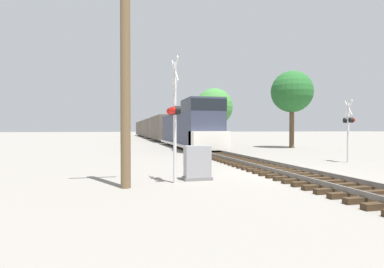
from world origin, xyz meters
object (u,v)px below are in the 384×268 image
Objects in this scene: crossing_signal_near at (174,113)px; crossing_signal_far at (349,124)px; tree_far_right at (292,92)px; tree_mid_background at (214,107)px; relay_cabinet at (197,163)px; utility_pole at (125,64)px; freight_train at (154,128)px.

crossing_signal_near reaches higher than crossing_signal_far.
tree_far_right reaches higher than crossing_signal_far.
tree_mid_background is at bearing 12.95° from crossing_signal_far.
crossing_signal_near is 23.19m from tree_far_right.
crossing_signal_far is at bearing 19.83° from relay_cabinet.
crossing_signal_far is 0.43× the size of tree_mid_background.
crossing_signal_near is at bearing 16.57° from utility_pole.
freight_train is 48.60m from crossing_signal_near.
utility_pole is 0.95× the size of tree_mid_background.
crossing_signal_far is (6.06, -44.23, 0.17)m from freight_train.
crossing_signal_near is at bearing -110.41° from tree_mid_background.
freight_train is 48.06m from relay_cabinet.
crossing_signal_near is at bearing 126.65° from crossing_signal_far.
relay_cabinet is 4.49m from utility_pole.
crossing_signal_far is 2.77× the size of relay_cabinet.
relay_cabinet is at bearing -94.82° from freight_train.
crossing_signal_far is 13.74m from utility_pole.
tree_mid_background is at bearing 70.80° from relay_cabinet.
freight_train is at bearing 170.82° from crossing_signal_near.
crossing_signal_near is at bearing -132.48° from tree_far_right.
tree_mid_background is (14.60, 35.12, 1.36)m from utility_pole.
freight_train is 9.45× the size of tree_far_right.
relay_cabinet is 0.16× the size of utility_pole.
freight_train is 9.41× the size of utility_pole.
tree_mid_background reaches higher than tree_far_right.
relay_cabinet is at bearing 112.03° from crossing_signal_near.
freight_train reaches higher than crossing_signal_far.
relay_cabinet is 22.54m from tree_far_right.
relay_cabinet is at bearing -109.20° from tree_mid_background.
utility_pole is at bearing -76.67° from crossing_signal_near.
crossing_signal_near is at bearing -95.94° from freight_train.
tree_mid_background is (1.79, 30.50, 3.22)m from crossing_signal_far.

